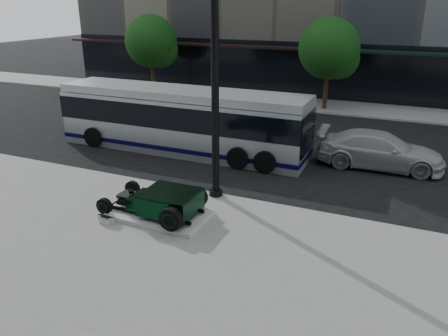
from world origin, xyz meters
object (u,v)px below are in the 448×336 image
at_px(transit_bus, 182,120).
at_px(white_sedan, 380,150).
at_px(lamppost, 215,85).
at_px(hot_rod, 165,202).

relative_size(transit_bus, white_sedan, 2.32).
xyz_separation_m(lamppost, white_sedan, (5.08, 5.72, -3.36)).
distance_m(lamppost, transit_bus, 6.33).
bearing_deg(lamppost, transit_bus, 130.69).
bearing_deg(transit_bus, hot_rod, -65.71).
relative_size(lamppost, white_sedan, 1.66).
bearing_deg(lamppost, hot_rod, -108.56).
height_order(lamppost, white_sedan, lamppost).
height_order(hot_rod, transit_bus, transit_bus).
height_order(lamppost, transit_bus, lamppost).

